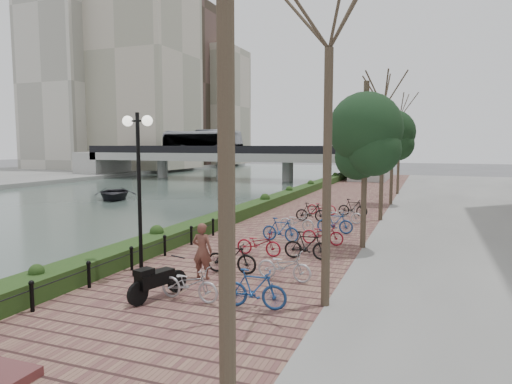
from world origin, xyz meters
The scene contains 13 objects.
ground centered at (0.00, 0.00, 0.00)m, with size 220.00×220.00×0.00m, color #59595B.
river_water centered at (-15.00, 25.00, 0.01)m, with size 30.00×130.00×0.02m, color #405149.
promenade centered at (4.00, 17.50, 0.25)m, with size 8.00×75.00×0.50m, color brown.
hedge centered at (0.60, 20.00, 0.80)m, with size 1.10×56.00×0.60m, color #193413.
chain_fence centered at (1.40, 2.00, 0.85)m, with size 0.10×14.10×0.70m.
lamppost centered at (2.09, 2.54, 4.11)m, with size 1.02×0.32×5.03m.
motorcycle centered at (3.76, 0.92, 1.02)m, with size 0.52×1.66×1.04m, color black, non-canonical shape.
pedestrian centered at (4.00, 2.97, 1.36)m, with size 0.63×0.41×1.72m, color brown.
bicycle_parking centered at (5.49, 8.96, 0.97)m, with size 2.40×17.32×1.00m.
street_trees centered at (8.00, 12.68, 3.69)m, with size 3.20×37.12×6.80m.
bridge centered at (-15.59, 45.00, 3.37)m, with size 36.00×10.77×6.50m.
boat centered at (-14.13, 21.93, 0.53)m, with size 3.50×4.91×1.02m, color black.
far_buildings centered at (-41.66, 65.91, 16.12)m, with size 35.00×38.00×38.00m.
Camera 1 is at (10.35, -9.15, 4.58)m, focal length 32.00 mm.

